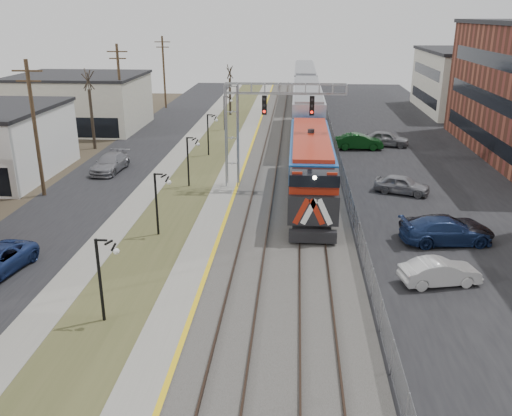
# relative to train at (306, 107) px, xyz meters

# --- Properties ---
(street_west) EXTENTS (7.00, 120.00, 0.04)m
(street_west) POSITION_rel_train_xyz_m (-17.00, -14.75, -2.86)
(street_west) COLOR black
(street_west) RESTS_ON ground
(sidewalk) EXTENTS (2.00, 120.00, 0.08)m
(sidewalk) POSITION_rel_train_xyz_m (-12.50, -14.75, -2.84)
(sidewalk) COLOR gray
(sidewalk) RESTS_ON ground
(grass_median) EXTENTS (4.00, 120.00, 0.06)m
(grass_median) POSITION_rel_train_xyz_m (-9.50, -14.75, -2.85)
(grass_median) COLOR #454826
(grass_median) RESTS_ON ground
(platform) EXTENTS (2.00, 120.00, 0.24)m
(platform) POSITION_rel_train_xyz_m (-6.50, -14.75, -2.76)
(platform) COLOR gray
(platform) RESTS_ON ground
(ballast_bed) EXTENTS (8.00, 120.00, 0.20)m
(ballast_bed) POSITION_rel_train_xyz_m (-1.50, -14.75, -2.78)
(ballast_bed) COLOR #595651
(ballast_bed) RESTS_ON ground
(parking_lot) EXTENTS (16.00, 120.00, 0.04)m
(parking_lot) POSITION_rel_train_xyz_m (10.50, -14.75, -2.86)
(parking_lot) COLOR black
(parking_lot) RESTS_ON ground
(platform_edge) EXTENTS (0.24, 120.00, 0.01)m
(platform_edge) POSITION_rel_train_xyz_m (-5.62, -14.75, -2.64)
(platform_edge) COLOR gold
(platform_edge) RESTS_ON platform
(track_near) EXTENTS (1.58, 120.00, 0.15)m
(track_near) POSITION_rel_train_xyz_m (-3.50, -14.75, -2.61)
(track_near) COLOR #2D2119
(track_near) RESTS_ON ballast_bed
(track_far) EXTENTS (1.58, 120.00, 0.15)m
(track_far) POSITION_rel_train_xyz_m (-0.00, -14.75, -2.61)
(track_far) COLOR #2D2119
(track_far) RESTS_ON ballast_bed
(train) EXTENTS (3.00, 63.05, 5.33)m
(train) POSITION_rel_train_xyz_m (0.00, 0.00, 0.00)
(train) COLOR #134D9E
(train) RESTS_ON ground
(signal_gantry) EXTENTS (9.00, 1.07, 8.15)m
(signal_gantry) POSITION_rel_train_xyz_m (-4.28, -21.76, 2.70)
(signal_gantry) COLOR gray
(signal_gantry) RESTS_ON ground
(lampposts) EXTENTS (0.14, 62.14, 4.00)m
(lampposts) POSITION_rel_train_xyz_m (-9.50, -31.47, -0.88)
(lampposts) COLOR black
(lampposts) RESTS_ON ground
(utility_poles) EXTENTS (0.28, 80.28, 10.00)m
(utility_poles) POSITION_rel_train_xyz_m (-20.00, -24.75, 2.12)
(utility_poles) COLOR #4C3823
(utility_poles) RESTS_ON ground
(fence) EXTENTS (0.04, 120.00, 1.60)m
(fence) POSITION_rel_train_xyz_m (2.70, -14.75, -2.08)
(fence) COLOR gray
(fence) RESTS_ON ground
(bare_trees) EXTENTS (12.30, 42.30, 5.95)m
(bare_trees) POSITION_rel_train_xyz_m (-18.16, -10.84, -0.18)
(bare_trees) COLOR #382D23
(bare_trees) RESTS_ON ground
(car_lot_b) EXTENTS (4.25, 2.27, 1.33)m
(car_lot_b) POSITION_rel_train_xyz_m (6.30, -37.11, -2.22)
(car_lot_b) COLOR silver
(car_lot_b) RESTS_ON ground
(car_lot_c) EXTENTS (5.74, 3.20, 1.52)m
(car_lot_c) POSITION_rel_train_xyz_m (8.10, -31.34, -2.12)
(car_lot_c) COLOR black
(car_lot_c) RESTS_ON ground
(car_lot_d) EXTENTS (5.64, 2.88, 1.57)m
(car_lot_d) POSITION_rel_train_xyz_m (7.94, -31.77, -2.10)
(car_lot_d) COLOR #15254C
(car_lot_d) RESTS_ON ground
(car_lot_e) EXTENTS (4.44, 3.04, 1.40)m
(car_lot_e) POSITION_rel_train_xyz_m (7.03, -22.34, -2.18)
(car_lot_e) COLOR gray
(car_lot_e) RESTS_ON ground
(car_lot_f) EXTENTS (4.81, 1.81, 1.57)m
(car_lot_f) POSITION_rel_train_xyz_m (5.22, -8.21, -2.10)
(car_lot_f) COLOR #0B3811
(car_lot_f) RESTS_ON ground
(car_street_b) EXTENTS (2.48, 5.32, 1.50)m
(car_street_b) POSITION_rel_train_xyz_m (-17.09, -18.04, -2.13)
(car_street_b) COLOR gray
(car_street_b) RESTS_ON ground
(car_lot_g) EXTENTS (4.87, 2.71, 1.57)m
(car_lot_g) POSITION_rel_train_xyz_m (8.20, -6.59, -2.10)
(car_lot_g) COLOR slate
(car_lot_g) RESTS_ON ground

